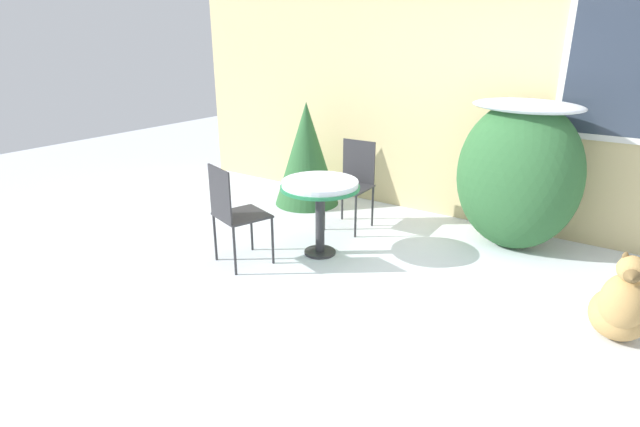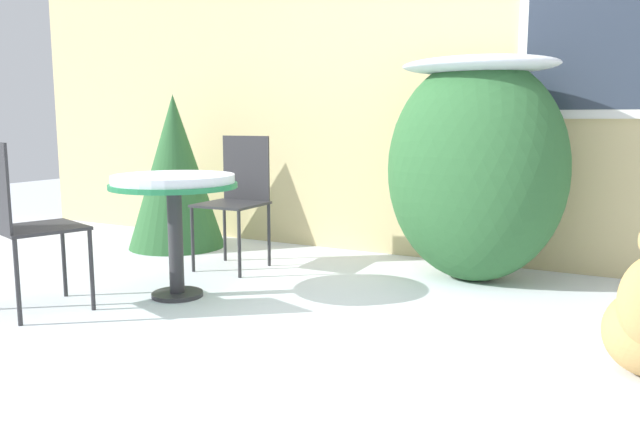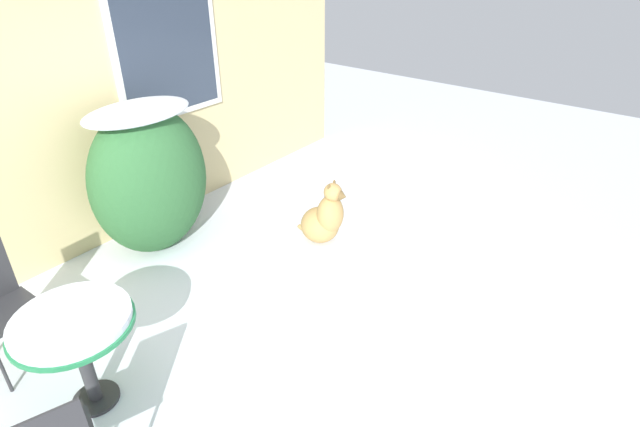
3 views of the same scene
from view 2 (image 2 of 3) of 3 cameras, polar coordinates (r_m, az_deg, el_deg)
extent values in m
plane|color=silver|center=(3.07, -5.39, -11.71)|extent=(16.00, 16.00, 0.00)
cube|color=#D1BC84|center=(4.88, 9.08, 12.44)|extent=(8.00, 0.06, 2.80)
ellipsoid|color=#2D6033|center=(4.20, 13.99, 3.82)|extent=(1.18, 0.80, 1.47)
ellipsoid|color=silver|center=(4.20, 14.33, 13.01)|extent=(1.00, 0.68, 0.12)
cone|color=#2D6033|center=(5.34, -13.11, 3.75)|extent=(0.80, 0.80, 1.27)
cylinder|color=#2D2D30|center=(3.91, -12.90, -7.20)|extent=(0.31, 0.31, 0.03)
cylinder|color=#2D2D30|center=(3.84, -13.07, -2.45)|extent=(0.09, 0.09, 0.64)
cylinder|color=#237A47|center=(3.79, -13.23, 2.50)|extent=(0.75, 0.75, 0.03)
cylinder|color=silver|center=(3.79, -13.25, 3.10)|extent=(0.72, 0.72, 0.05)
cube|color=#2D2D30|center=(4.47, -8.15, 0.84)|extent=(0.44, 0.44, 0.02)
cube|color=#2D2D30|center=(4.61, -6.78, 4.15)|extent=(0.39, 0.03, 0.47)
cylinder|color=#2D2D30|center=(4.46, -11.57, -2.36)|extent=(0.02, 0.02, 0.46)
cylinder|color=#2D2D30|center=(4.24, -7.39, -2.83)|extent=(0.02, 0.02, 0.46)
cylinder|color=#2D2D30|center=(4.77, -8.71, -1.58)|extent=(0.02, 0.02, 0.46)
cylinder|color=#2D2D30|center=(4.56, -4.69, -1.98)|extent=(0.02, 0.02, 0.46)
cube|color=#2D2D30|center=(3.78, -24.25, -1.22)|extent=(0.54, 0.54, 0.02)
cylinder|color=#2D2D30|center=(3.72, -20.18, -4.90)|extent=(0.02, 0.02, 0.46)
cylinder|color=#2D2D30|center=(4.07, -22.38, -3.88)|extent=(0.02, 0.02, 0.46)
cylinder|color=#2D2D30|center=(3.59, -25.92, -5.71)|extent=(0.02, 0.02, 0.46)
camera|label=1|loc=(1.30, -158.81, 41.17)|focal=28.00mm
camera|label=3|loc=(3.84, -62.81, 31.27)|focal=28.00mm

